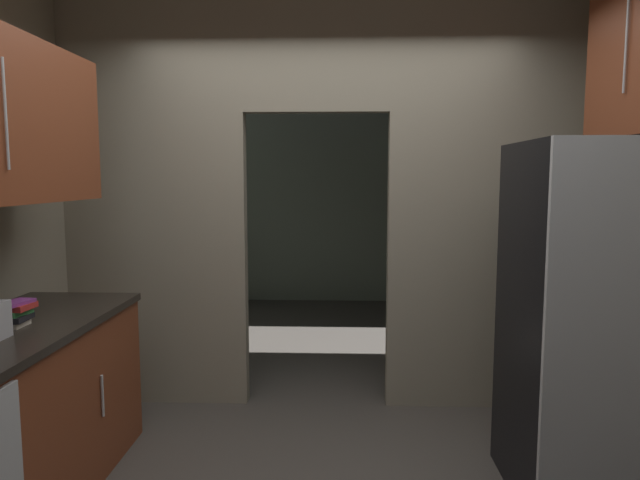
% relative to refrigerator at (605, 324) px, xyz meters
% --- Properties ---
extents(kitchen_partition, '(3.63, 0.12, 2.82)m').
position_rel_refrigerator_xyz_m(kitchen_partition, '(-1.36, 1.13, 0.63)').
color(kitchen_partition, gray).
rests_on(kitchen_partition, ground).
extents(adjoining_room_shell, '(3.63, 3.42, 2.82)m').
position_rel_refrigerator_xyz_m(adjoining_room_shell, '(-1.38, 3.41, 0.53)').
color(adjoining_room_shell, gray).
rests_on(adjoining_room_shell, ground).
extents(refrigerator, '(0.85, 0.79, 1.76)m').
position_rel_refrigerator_xyz_m(refrigerator, '(0.00, 0.00, 0.00)').
color(refrigerator, black).
rests_on(refrigerator, ground).
extents(book_stack, '(0.13, 0.18, 0.12)m').
position_rel_refrigerator_xyz_m(book_stack, '(-2.82, -0.18, 0.07)').
color(book_stack, beige).
rests_on(book_stack, lower_cabinet_run).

